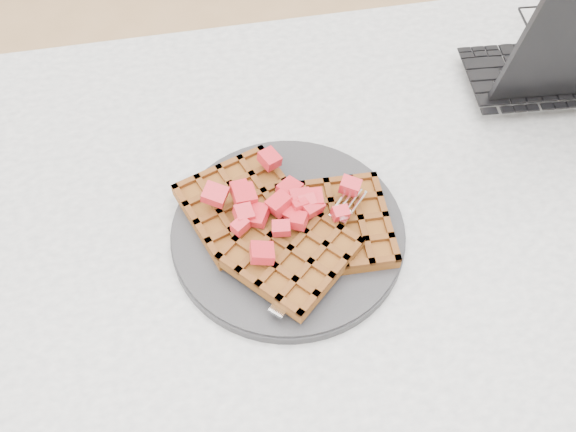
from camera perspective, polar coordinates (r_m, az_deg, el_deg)
The scene contains 5 objects.
table at distance 0.82m, azimuth 10.02°, elevation -6.58°, with size 1.20×0.80×0.75m.
plate at distance 0.71m, azimuth 0.00°, elevation -1.47°, with size 0.26×0.26×0.02m, color black.
waffles at distance 0.69m, azimuth 0.07°, elevation -0.86°, with size 0.23×0.23×0.03m.
strawberry_pile at distance 0.67m, azimuth 0.00°, elevation 0.68°, with size 0.15×0.15×0.02m, color maroon, non-canonical shape.
fork at distance 0.68m, azimuth 3.27°, elevation -2.66°, with size 0.02×0.18×0.02m, color silver, non-canonical shape.
Camera 1 is at (-0.21, -0.34, 1.35)m, focal length 40.00 mm.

